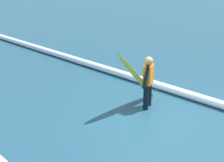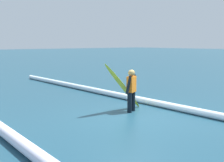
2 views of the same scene
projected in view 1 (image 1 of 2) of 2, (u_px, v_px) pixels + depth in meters
name	position (u px, v px, depth m)	size (l,w,h in m)	color
ground_plane	(157.00, 119.00, 7.95)	(173.37, 173.37, 0.00)	#1C4255
surfer	(148.00, 80.00, 8.35)	(0.31, 0.58, 1.38)	black
surfboard	(137.00, 77.00, 8.45)	(0.43, 1.72, 1.63)	yellow
wave_crest_foreground	(172.00, 89.00, 9.48)	(0.23, 0.23, 20.48)	white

